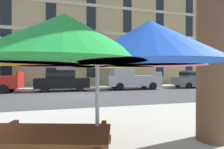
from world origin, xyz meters
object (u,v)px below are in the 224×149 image
Objects in this scene: pickup_silver at (131,78)px; street_tree_middle at (113,58)px; sedan_gray at (194,78)px; sedan_black at (62,80)px; patio_umbrella at (97,49)px.

street_tree_middle reaches higher than pickup_silver.
sedan_gray is at bearing -22.25° from street_tree_middle.
sedan_black is 13.24m from sedan_gray.
patio_umbrella reaches higher than sedan_gray.
patio_umbrella is at bearing -85.94° from sedan_black.
pickup_silver reaches higher than sedan_gray.
street_tree_middle reaches higher than sedan_gray.
pickup_silver is 1.46× the size of patio_umbrella.
pickup_silver is 4.00m from street_tree_middle.
pickup_silver is at bearing -74.68° from street_tree_middle.
sedan_gray is at bearing -0.00° from pickup_silver.
sedan_black is 1.00× the size of sedan_gray.
pickup_silver is 1.16× the size of sedan_gray.
sedan_gray is (13.24, 0.00, 0.00)m from sedan_black.
street_tree_middle is at bearing 157.75° from sedan_gray.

